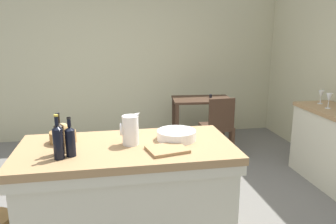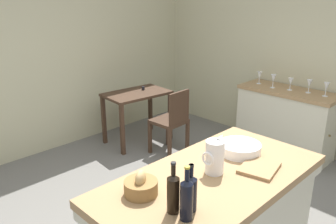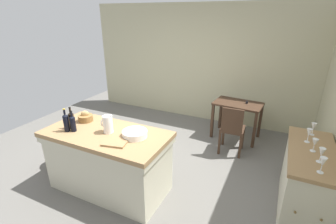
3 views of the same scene
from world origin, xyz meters
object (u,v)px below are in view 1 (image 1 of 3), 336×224
object	(u,v)px
bread_basket	(63,136)
wine_glass_far_right	(321,95)
island_table	(128,193)
cutting_board	(167,149)
wooden_chair	(218,126)
pitcher	(130,130)
wine_bottle_dark	(70,141)
wash_bowl	(176,135)
wine_bottle_amber	(59,138)
wine_glass_right	(329,98)
wine_bottle_green	(58,141)
writing_desk	(202,106)

from	to	relation	value
bread_basket	wine_glass_far_right	bearing A→B (deg)	18.05
island_table	cutting_board	world-z (taller)	cutting_board
wooden_chair	pitcher	world-z (taller)	pitcher
wooden_chair	wine_bottle_dark	size ratio (longest dim) A/B	3.10
island_table	wine_bottle_dark	xyz separation A→B (m)	(-0.41, -0.15, 0.53)
island_table	bread_basket	distance (m)	0.71
cutting_board	wine_bottle_dark	distance (m)	0.71
island_table	wash_bowl	xyz separation A→B (m)	(0.42, 0.07, 0.45)
island_table	wine_bottle_amber	world-z (taller)	wine_bottle_amber
bread_basket	cutting_board	world-z (taller)	bread_basket
island_table	cutting_board	size ratio (longest dim) A/B	5.89
pitcher	bread_basket	distance (m)	0.56
wash_bowl	wine_glass_right	world-z (taller)	wine_glass_right
wash_bowl	pitcher	bearing A→B (deg)	-172.76
island_table	wash_bowl	size ratio (longest dim) A/B	5.26
pitcher	wine_bottle_dark	world-z (taller)	wine_bottle_dark
wine_bottle_amber	wine_bottle_green	size ratio (longest dim) A/B	0.97
cutting_board	wine_bottle_amber	bearing A→B (deg)	174.02
pitcher	wine_bottle_dark	size ratio (longest dim) A/B	0.95
writing_desk	wine_bottle_dark	bearing A→B (deg)	-124.06
wooden_chair	wine_glass_far_right	bearing A→B (deg)	-27.42
writing_desk	wine_glass_far_right	xyz separation A→B (m)	(1.17, -1.24, 0.38)
island_table	wash_bowl	distance (m)	0.62
cutting_board	wine_glass_right	xyz separation A→B (m)	(2.11, 1.07, 0.10)
island_table	wine_bottle_dark	distance (m)	0.69
wooden_chair	wine_glass_right	size ratio (longest dim) A/B	5.04
pitcher	bread_basket	bearing A→B (deg)	164.47
wine_glass_right	island_table	bearing A→B (deg)	-159.66
wooden_chair	wash_bowl	bearing A→B (deg)	-119.49
island_table	wine_bottle_amber	distance (m)	0.73
pitcher	wine_bottle_green	xyz separation A→B (m)	(-0.52, -0.21, 0.01)
wooden_chair	island_table	bearing A→B (deg)	-128.17
writing_desk	pitcher	size ratio (longest dim) A/B	3.42
wash_bowl	wine_glass_right	size ratio (longest dim) A/B	1.81
wine_glass_far_right	wine_glass_right	bearing A→B (deg)	-104.97
writing_desk	cutting_board	size ratio (longest dim) A/B	3.29
wine_glass_far_right	wine_bottle_dark	bearing A→B (deg)	-155.85
wine_bottle_dark	wine_glass_right	bearing A→B (deg)	20.40
wooden_chair	bread_basket	world-z (taller)	bread_basket
bread_basket	wine_bottle_amber	size ratio (longest dim) A/B	0.67
wine_bottle_amber	wooden_chair	bearing A→B (deg)	44.63
wine_glass_far_right	bread_basket	bearing A→B (deg)	-161.95
island_table	wine_glass_far_right	distance (m)	2.77
wooden_chair	cutting_board	world-z (taller)	cutting_board
pitcher	wine_bottle_dark	xyz separation A→B (m)	(-0.44, -0.17, -0.00)
pitcher	wine_glass_far_right	xyz separation A→B (m)	(2.44, 1.12, -0.02)
island_table	pitcher	bearing A→B (deg)	29.90
cutting_board	wine_bottle_green	distance (m)	0.79
wine_bottle_green	wine_glass_right	world-z (taller)	wine_bottle_green
writing_desk	wine_bottle_amber	size ratio (longest dim) A/B	3.03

